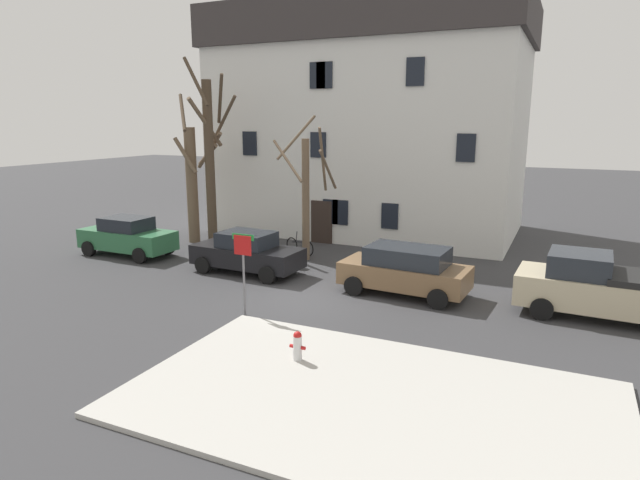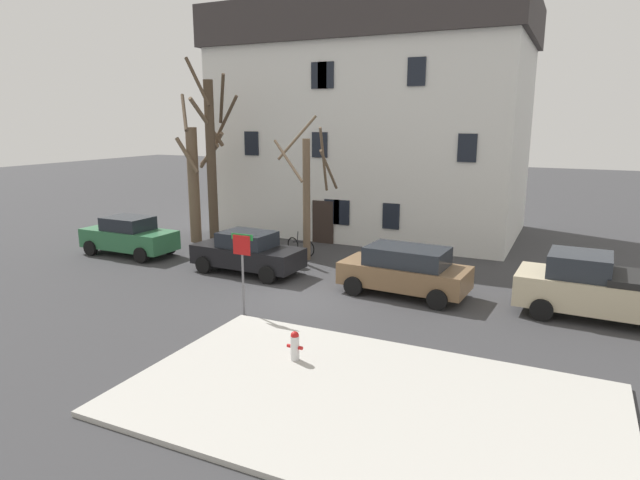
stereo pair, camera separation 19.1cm
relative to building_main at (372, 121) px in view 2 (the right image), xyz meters
name	(u,v)px [view 2 (the right image)]	position (x,y,z in m)	size (l,w,h in m)	color
ground_plane	(305,298)	(2.26, -12.50, -5.91)	(120.00, 120.00, 0.00)	#38383A
sidewalk_slab	(365,400)	(6.58, -18.16, -5.85)	(10.44, 6.24, 0.12)	#B7B5AD
building_main	(372,121)	(0.00, 0.00, 0.00)	(16.03, 9.32, 11.66)	white
tree_bare_near	(196,178)	(-6.62, -6.84, -2.74)	(2.15, 2.72, 6.99)	brown
tree_bare_mid	(211,156)	(-5.67, -6.81, -1.60)	(2.85, 2.86, 8.79)	#4C3D2D
tree_bare_far	(307,192)	(-0.04, -7.72, -2.93)	(2.49, 2.65, 6.18)	brown
car_green_sedan	(129,236)	(-7.67, -10.42, -5.04)	(4.42, 1.98, 1.74)	#2D6B42
car_black_sedan	(248,252)	(-1.25, -10.61, -5.07)	(4.52, 2.15, 1.66)	black
car_brown_wagon	(405,270)	(5.20, -10.65, -5.01)	(4.49, 2.32, 1.71)	brown
pickup_truck_beige	(612,290)	(11.54, -10.33, -4.95)	(5.62, 2.47, 1.98)	#C6B793
fire_hydrant	(295,345)	(4.35, -17.15, -5.40)	(0.42, 0.22, 0.75)	silver
street_sign_pole	(242,259)	(1.26, -14.74, -4.09)	(0.76, 0.07, 2.58)	slate
bicycle_leaning	(301,246)	(-0.75, -7.01, -5.54)	(1.67, 0.63, 1.03)	black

